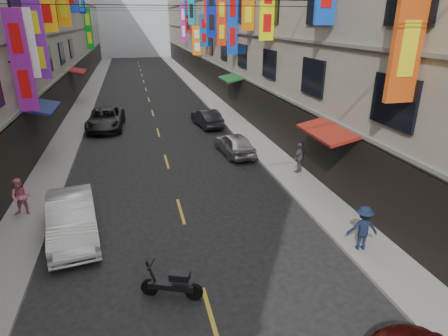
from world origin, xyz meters
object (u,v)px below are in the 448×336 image
car_right_mid (234,144)px  car_left_far (106,119)px  car_left_mid (72,218)px  pedestrian_rfar (300,158)px  car_right_far (207,118)px  pedestrian_rnear (363,228)px  scooter_crossing (173,284)px  scooter_far_right (237,146)px  pedestrian_lfar (21,197)px

car_right_mid → car_left_far: bearing=-50.3°
car_left_mid → pedestrian_rfar: size_ratio=2.87×
car_right_far → pedestrian_rnear: pedestrian_rnear is taller
scooter_crossing → car_left_mid: bearing=60.1°
scooter_crossing → car_left_far: car_left_far is taller
scooter_far_right → pedestrian_rnear: size_ratio=1.13×
car_right_far → pedestrian_rnear: size_ratio=2.43×
car_left_far → pedestrian_rfar: bearing=-45.3°
scooter_crossing → pedestrian_rfar: size_ratio=1.08×
car_right_mid → pedestrian_lfar: 11.43m
car_right_mid → pedestrian_lfar: (-10.13, -5.30, 0.24)m
scooter_far_right → car_left_mid: size_ratio=0.39×
pedestrian_rnear → scooter_far_right: bearing=-68.7°
car_left_far → pedestrian_rnear: size_ratio=3.30×
car_right_far → car_left_mid: bearing=52.7°
car_left_far → car_right_far: (7.20, -1.07, -0.09)m
scooter_crossing → scooter_far_right: same height
car_left_far → car_left_mid: bearing=-88.3°
scooter_far_right → car_left_far: size_ratio=0.34×
pedestrian_lfar → pedestrian_rfar: (12.50, 1.53, 0.02)m
car_right_mid → car_right_far: 6.49m
car_left_mid → car_right_mid: car_left_mid is taller
car_right_mid → pedestrian_rnear: (1.55, -10.60, 0.26)m
car_right_mid → pedestrian_lfar: pedestrian_lfar is taller
car_right_far → pedestrian_rfar: bearing=96.6°
pedestrian_lfar → scooter_crossing: bearing=-39.6°
car_right_mid → scooter_far_right: bearing=-143.3°
scooter_far_right → pedestrian_rfar: bearing=131.0°
car_left_mid → car_left_far: (0.44, 14.88, -0.03)m
scooter_far_right → pedestrian_lfar: size_ratio=1.17×
car_left_far → pedestrian_lfar: bearing=-97.9°
car_right_far → car_left_far: bearing=-16.8°
pedestrian_lfar → scooter_far_right: bearing=37.5°
car_right_far → pedestrian_rnear: bearing=88.0°
scooter_far_right → pedestrian_lfar: pedestrian_lfar is taller
car_left_far → car_right_far: car_left_far is taller
pedestrian_rfar → pedestrian_rnear: bearing=49.1°
car_right_mid → pedestrian_rnear: bearing=93.0°
car_left_mid → pedestrian_rnear: bearing=-27.4°
car_left_far → pedestrian_rnear: pedestrian_rnear is taller
car_left_far → car_right_far: bearing=-5.1°
car_right_mid → pedestrian_rfar: (2.38, -3.76, 0.27)m
scooter_far_right → car_right_far: (-0.54, 6.32, 0.19)m
scooter_crossing → car_left_mid: 5.11m
scooter_far_right → car_right_mid: (-0.18, -0.16, 0.20)m
car_right_mid → scooter_crossing: bearing=61.4°
scooter_crossing → car_right_mid: size_ratio=0.45×
car_left_mid → pedestrian_lfar: 2.94m
scooter_far_right → car_right_far: size_ratio=0.47×
scooter_crossing → car_left_far: 19.11m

